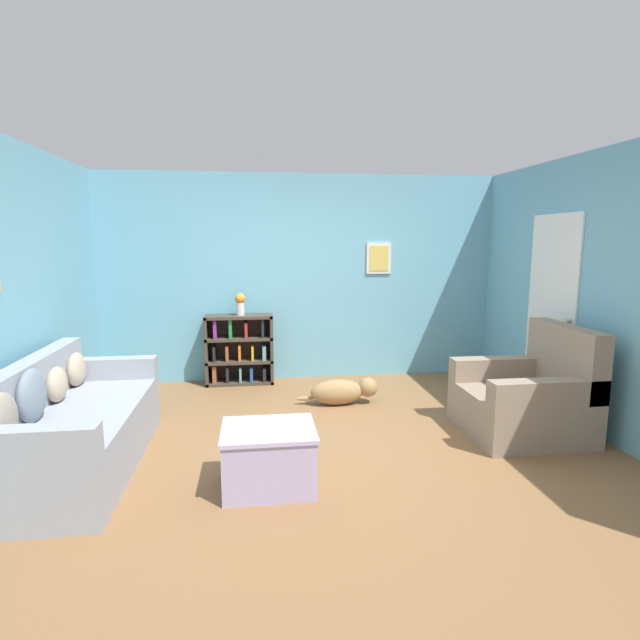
% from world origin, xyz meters
% --- Properties ---
extents(ground_plane, '(14.00, 14.00, 0.00)m').
position_xyz_m(ground_plane, '(0.00, 0.00, 0.00)').
color(ground_plane, brown).
extents(wall_back, '(5.60, 0.13, 2.60)m').
position_xyz_m(wall_back, '(0.00, 2.25, 1.30)').
color(wall_back, '#6BADC6').
rests_on(wall_back, ground_plane).
extents(wall_left, '(0.13, 5.00, 2.60)m').
position_xyz_m(wall_left, '(-2.55, -0.00, 1.30)').
color(wall_left, '#6BADC6').
rests_on(wall_left, ground_plane).
extents(wall_right, '(0.16, 5.00, 2.60)m').
position_xyz_m(wall_right, '(2.55, 0.02, 1.29)').
color(wall_right, '#6BADC6').
rests_on(wall_right, ground_plane).
extents(couch, '(0.85, 1.95, 0.87)m').
position_xyz_m(couch, '(-2.03, -0.19, 0.33)').
color(couch, '#9399A3').
rests_on(couch, ground_plane).
extents(bookshelf, '(0.83, 0.30, 0.87)m').
position_xyz_m(bookshelf, '(-0.80, 2.05, 0.42)').
color(bookshelf, '#42382D').
rests_on(bookshelf, ground_plane).
extents(recliner_chair, '(1.01, 1.00, 1.01)m').
position_xyz_m(recliner_chair, '(1.90, 0.04, 0.34)').
color(recliner_chair, gray).
rests_on(recliner_chair, ground_plane).
extents(coffee_table, '(0.67, 0.56, 0.45)m').
position_xyz_m(coffee_table, '(-0.52, -0.69, 0.24)').
color(coffee_table, '#ADA3CC').
rests_on(coffee_table, ground_plane).
extents(dog, '(0.89, 0.25, 0.29)m').
position_xyz_m(dog, '(0.34, 1.06, 0.15)').
color(dog, '#9E7A4C').
rests_on(dog, ground_plane).
extents(vase, '(0.13, 0.13, 0.27)m').
position_xyz_m(vase, '(-0.77, 2.03, 1.02)').
color(vase, silver).
rests_on(vase, bookshelf).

